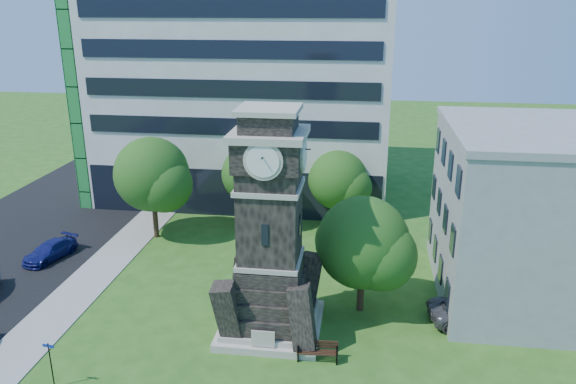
# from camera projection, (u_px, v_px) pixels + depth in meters

# --- Properties ---
(ground) EXTENTS (160.00, 160.00, 0.00)m
(ground) POSITION_uv_depth(u_px,v_px,m) (208.00, 344.00, 29.37)
(ground) COLOR #2A5618
(ground) RESTS_ON ground
(sidewalk) EXTENTS (3.00, 70.00, 0.06)m
(sidewalk) POSITION_uv_depth(u_px,v_px,m) (83.00, 287.00, 35.28)
(sidewalk) COLOR gray
(sidewalk) RESTS_ON ground
(clock_tower) EXTENTS (5.40, 5.40, 12.22)m
(clock_tower) POSITION_uv_depth(u_px,v_px,m) (270.00, 240.00, 29.17)
(clock_tower) COLOR #B4AE9D
(clock_tower) RESTS_ON ground
(office_tall) EXTENTS (26.20, 15.11, 28.60)m
(office_tall) POSITION_uv_depth(u_px,v_px,m) (245.00, 36.00, 49.48)
(office_tall) COLOR white
(office_tall) RESTS_ON ground
(office_low) EXTENTS (15.20, 12.20, 10.40)m
(office_low) POSITION_uv_depth(u_px,v_px,m) (575.00, 216.00, 32.62)
(office_low) COLOR #95989A
(office_low) RESTS_ON ground
(car_street_north) EXTENTS (2.76, 4.46, 1.21)m
(car_street_north) POSITION_uv_depth(u_px,v_px,m) (50.00, 251.00, 39.03)
(car_street_north) COLOR navy
(car_street_north) RESTS_ON ground
(car_east_lot) EXTENTS (5.59, 3.30, 1.46)m
(car_east_lot) POSITION_uv_depth(u_px,v_px,m) (476.00, 311.00, 31.13)
(car_east_lot) COLOR #4D4D52
(car_east_lot) RESTS_ON ground
(park_bench) EXTENTS (2.04, 0.54, 1.05)m
(park_bench) POSITION_uv_depth(u_px,v_px,m) (318.00, 350.00, 27.92)
(park_bench) COLOR black
(park_bench) RESTS_ON ground
(street_sign) EXTENTS (0.57, 0.06, 2.36)m
(street_sign) POSITION_uv_depth(u_px,v_px,m) (50.00, 360.00, 25.66)
(street_sign) COLOR black
(street_sign) RESTS_ON ground
(tree_nw) EXTENTS (6.08, 5.53, 7.76)m
(tree_nw) POSITION_uv_depth(u_px,v_px,m) (153.00, 177.00, 41.37)
(tree_nw) COLOR #332114
(tree_nw) RESTS_ON ground
(tree_nc) EXTENTS (4.97, 4.52, 6.64)m
(tree_nc) POSITION_uv_depth(u_px,v_px,m) (252.00, 176.00, 43.50)
(tree_nc) COLOR #332114
(tree_nc) RESTS_ON ground
(tree_ne) EXTENTS (5.14, 4.67, 6.08)m
(tree_ne) POSITION_uv_depth(u_px,v_px,m) (339.00, 182.00, 44.19)
(tree_ne) COLOR #332114
(tree_ne) RESTS_ON ground
(tree_east) EXTENTS (5.78, 5.25, 6.88)m
(tree_east) POSITION_uv_depth(u_px,v_px,m) (364.00, 245.00, 31.43)
(tree_east) COLOR #332114
(tree_east) RESTS_ON ground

